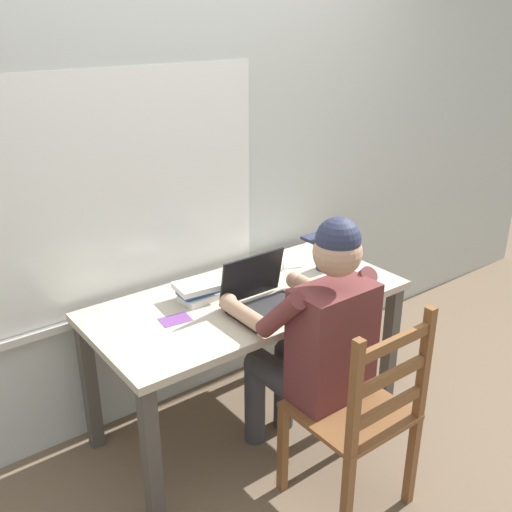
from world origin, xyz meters
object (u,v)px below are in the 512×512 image
seated_person (314,337)px  wooden_chair (360,415)px  landscape_photo_print (175,320)px  desk (248,314)px  book_stack_main (199,291)px  laptop (263,297)px  coffee_mug_white (272,271)px  computer_mouse (317,291)px  coffee_mug_dark (324,261)px

seated_person → wooden_chair: seated_person is taller
seated_person → landscape_photo_print: bearing=133.4°
wooden_chair → desk: bearing=92.5°
desk → book_stack_main: bearing=150.3°
laptop → seated_person: bearing=-81.8°
desk → coffee_mug_white: size_ratio=11.95×
computer_mouse → book_stack_main: (-0.47, 0.29, 0.03)m
desk → wooden_chair: bearing=-87.5°
book_stack_main → landscape_photo_print: (-0.19, -0.10, -0.04)m
wooden_chair → computer_mouse: bearing=65.3°
coffee_mug_dark → book_stack_main: (-0.70, 0.10, -0.00)m
computer_mouse → coffee_mug_white: (-0.07, 0.26, 0.03)m
seated_person → coffee_mug_dark: (0.47, 0.44, 0.08)m
coffee_mug_white → book_stack_main: coffee_mug_white is taller
desk → landscape_photo_print: (-0.38, 0.01, 0.09)m
computer_mouse → coffee_mug_white: size_ratio=0.81×
seated_person → coffee_mug_dark: bearing=43.3°
desk → seated_person: (0.03, -0.43, 0.06)m
coffee_mug_dark → seated_person: bearing=-136.7°
desk → coffee_mug_dark: (0.50, 0.02, 0.14)m
seated_person → laptop: seated_person is taller
laptop → landscape_photo_print: 0.40m
computer_mouse → desk: bearing=147.0°
wooden_chair → coffee_mug_dark: size_ratio=7.72×
laptop → landscape_photo_print: (-0.37, 0.14, -0.05)m
laptop → coffee_mug_white: (0.22, 0.21, -0.01)m
wooden_chair → coffee_mug_dark: 0.91m
seated_person → coffee_mug_white: size_ratio=9.98×
laptop → computer_mouse: laptop is taller
computer_mouse → coffee_mug_white: 0.27m
seated_person → wooden_chair: bearing=-90.0°
laptop → coffee_mug_dark: bearing=15.9°
computer_mouse → coffee_mug_dark: coffee_mug_dark is taller
laptop → coffee_mug_dark: laptop is taller
desk → computer_mouse: 0.34m
coffee_mug_white → coffee_mug_dark: size_ratio=1.03×
desk → laptop: 0.20m
computer_mouse → coffee_mug_dark: (0.23, 0.19, 0.03)m
desk → book_stack_main: book_stack_main is taller
seated_person → book_stack_main: seated_person is taller
laptop → coffee_mug_dark: (0.51, 0.15, -0.01)m
laptop → landscape_photo_print: laptop is taller
wooden_chair → landscape_photo_print: bearing=120.0°
laptop → coffee_mug_white: bearing=43.7°
desk → laptop: size_ratio=4.49×
computer_mouse → book_stack_main: bearing=148.4°
book_stack_main → seated_person: bearing=-67.1°
coffee_mug_dark → book_stack_main: bearing=172.2°
desk → coffee_mug_white: coffee_mug_white is taller
coffee_mug_white → book_stack_main: bearing=175.2°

